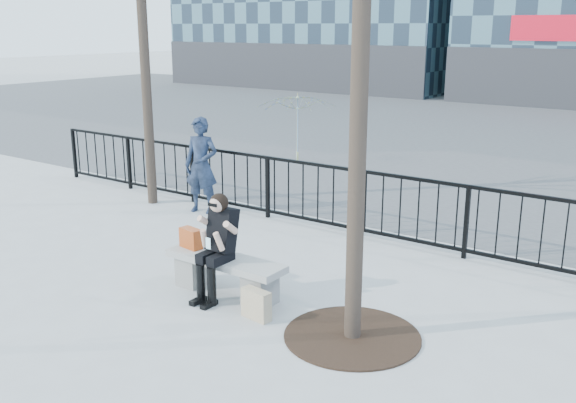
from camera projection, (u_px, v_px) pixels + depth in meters
The scene contains 10 objects.
ground at pixel (226, 294), 8.15m from camera, with size 120.00×120.00×0.00m, color #9E9E99.
street_surface at pixel (541, 135), 19.95m from camera, with size 60.00×23.00×0.01m, color #474747.
railing at pixel (346, 201), 10.37m from camera, with size 14.00×0.06×1.10m.
tree_grate at pixel (352, 336), 7.01m from camera, with size 1.50×1.50×0.02m, color black.
bench_main at pixel (225, 271), 8.07m from camera, with size 1.65×0.46×0.49m.
seated_woman at pixel (216, 247), 7.85m from camera, with size 0.50×0.64×1.34m.
handbag at pixel (191, 238), 8.34m from camera, with size 0.32×0.15×0.26m, color #B04215.
shopping_bag at pixel (256, 304), 7.41m from camera, with size 0.37×0.14×0.35m, color beige.
standing_man at pixel (201, 165), 11.52m from camera, with size 0.63×0.42×1.73m, color black.
vendor_umbrella at pixel (296, 129), 15.66m from camera, with size 1.88×1.92×1.72m, color yellow.
Camera 1 is at (5.01, -5.70, 3.29)m, focal length 40.00 mm.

